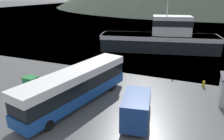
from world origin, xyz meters
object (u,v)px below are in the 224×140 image
at_px(delivery_van, 137,107).
at_px(tour_bus, 76,85).
at_px(fishing_boat, 161,38).
at_px(small_boat, 152,39).
at_px(storage_bin, 31,83).

bearing_deg(delivery_van, tour_bus, 162.47).
distance_m(fishing_boat, small_boat, 8.16).
height_order(delivery_van, small_boat, delivery_van).
relative_size(delivery_van, small_boat, 0.83).
height_order(delivery_van, fishing_boat, fishing_boat).
relative_size(tour_bus, small_boat, 1.84).
height_order(fishing_boat, small_boat, fishing_boat).
height_order(tour_bus, delivery_van, tour_bus).
relative_size(tour_bus, storage_bin, 9.05).
distance_m(fishing_boat, storage_bin, 23.83).
distance_m(tour_bus, fishing_boat, 22.91).
relative_size(fishing_boat, storage_bin, 14.79).
distance_m(delivery_van, fishing_boat, 23.51).
xyz_separation_m(tour_bus, delivery_van, (5.96, -0.75, -0.57)).
xyz_separation_m(tour_bus, storage_bin, (-6.37, 1.03, -1.19)).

